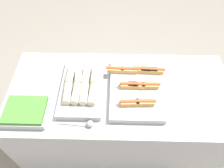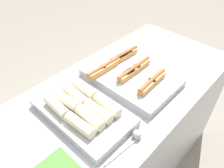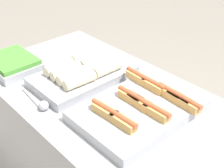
% 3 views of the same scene
% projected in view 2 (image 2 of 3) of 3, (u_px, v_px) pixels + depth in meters
% --- Properties ---
extents(ground_plane, '(12.00, 12.00, 0.00)m').
position_uv_depth(ground_plane, '(117.00, 166.00, 1.90)').
color(ground_plane, gray).
extents(counter, '(1.68, 0.78, 0.90)m').
position_uv_depth(counter, '(118.00, 134.00, 1.61)').
color(counter, '#A8AAB2').
rests_on(counter, ground_plane).
extents(tray_hotdogs, '(0.44, 0.55, 0.10)m').
position_uv_depth(tray_hotdogs, '(130.00, 75.00, 1.35)').
color(tray_hotdogs, '#A8AAB2').
rests_on(tray_hotdogs, counter).
extents(tray_wraps, '(0.31, 0.52, 0.10)m').
position_uv_depth(tray_wraps, '(83.00, 110.00, 1.12)').
color(tray_wraps, '#A8AAB2').
rests_on(tray_wraps, counter).
extents(serving_spoon_near, '(0.24, 0.05, 0.05)m').
position_uv_depth(serving_spoon_near, '(135.00, 137.00, 1.02)').
color(serving_spoon_near, '#B2B5BA').
rests_on(serving_spoon_near, counter).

